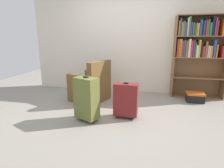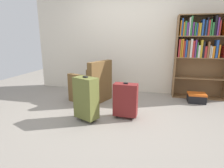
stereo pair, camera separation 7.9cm
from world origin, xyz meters
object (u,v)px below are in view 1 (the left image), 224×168
bookshelf (199,48)px  suitcase_olive (86,98)px  storage_box (195,97)px  suitcase_dark_red (126,100)px  armchair (91,87)px  mug (115,103)px

bookshelf → suitcase_olive: bearing=-139.4°
storage_box → suitcase_dark_red: (-1.38, -1.15, 0.22)m
suitcase_dark_red → suitcase_olive: bearing=-158.4°
storage_box → suitcase_dark_red: suitcase_dark_red is taller
suitcase_olive → armchair: bearing=104.5°
bookshelf → suitcase_dark_red: (-1.45, -1.53, -0.82)m
bookshelf → armchair: (-2.34, -0.75, -0.83)m
armchair → mug: bearing=-19.0°
armchair → suitcase_olive: size_ratio=1.18×
bookshelf → suitcase_dark_red: bookshelf is taller
armchair → mug: size_ratio=7.52×
armchair → mug: (0.59, -0.20, -0.27)m
suitcase_dark_red → armchair: bearing=138.7°
mug → bookshelf: bearing=28.6°
mug → suitcase_olive: bearing=-111.7°
armchair → storage_box: size_ratio=2.46×
mug → suitcase_dark_red: (0.30, -0.58, 0.28)m
bookshelf → suitcase_olive: size_ratio=2.44×
mug → suitcase_dark_red: 0.71m
suitcase_olive → suitcase_dark_red: size_ratio=1.20×
armchair → suitcase_dark_red: 1.19m
storage_box → suitcase_olive: bearing=-145.3°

